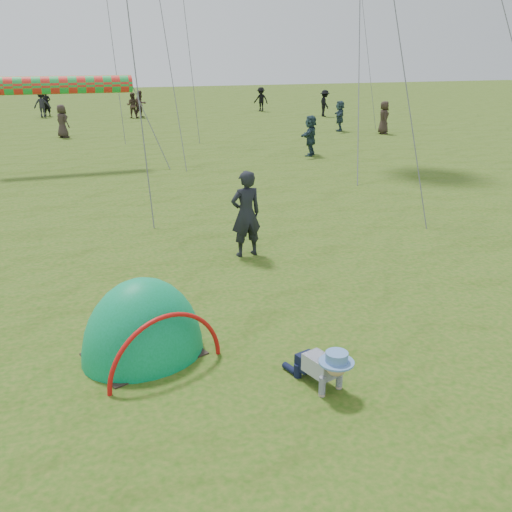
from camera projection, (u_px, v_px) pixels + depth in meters
name	position (u px, v px, depth m)	size (l,w,h in m)	color
ground	(269.00, 382.00, 7.65)	(140.00, 140.00, 0.00)	#20510D
crawling_toddler	(323.00, 366.00, 7.42)	(0.58, 0.82, 0.63)	black
popup_tent	(144.00, 354.00, 8.34)	(1.82, 1.50, 2.35)	#04873B
standing_adult	(246.00, 214.00, 12.11)	(0.68, 0.45, 1.86)	black
crowd_person_3	(325.00, 103.00, 39.13)	(1.15, 0.66, 1.78)	black
crowd_person_4	(62.00, 121.00, 29.35)	(0.82, 0.53, 1.67)	#352926
crowd_person_5	(310.00, 136.00, 24.16)	(1.57, 0.50, 1.70)	#253A43
crowd_person_6	(47.00, 103.00, 39.40)	(0.62, 0.41, 1.71)	black
crowd_person_7	(141.00, 104.00, 38.52)	(0.86, 0.67, 1.78)	#422E2B
crowd_person_9	(261.00, 99.00, 42.72)	(1.13, 0.65, 1.75)	black
crowd_person_10	(384.00, 118.00, 30.75)	(0.84, 0.55, 1.73)	#31251F
crowd_person_11	(340.00, 116.00, 31.82)	(1.55, 0.49, 1.67)	#273B46
crowd_person_13	(132.00, 105.00, 38.30)	(0.81, 0.63, 1.66)	#3D2C24
crowd_person_15	(42.00, 104.00, 38.69)	(1.13, 0.65, 1.75)	black
rainbow_tube_kite	(59.00, 85.00, 20.63)	(0.64, 0.64, 5.21)	red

